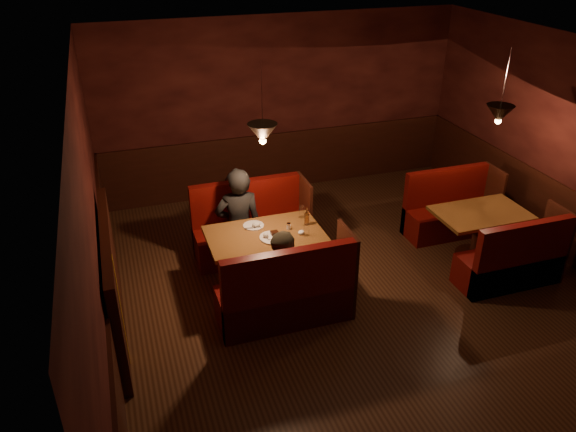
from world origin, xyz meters
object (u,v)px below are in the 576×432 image
object	(u,v)px
main_table	(266,245)
second_bench_near	(513,264)
main_bench_far	(251,232)
second_table	(479,224)
main_bench_near	(288,298)
second_bench_far	(449,213)
diner_b	(286,263)
diner_a	(238,205)

from	to	relation	value
main_table	second_bench_near	size ratio (longest dim) A/B	1.04
main_bench_far	second_table	size ratio (longest dim) A/B	1.27
main_bench_near	second_bench_far	distance (m)	3.22
second_bench_far	second_bench_near	bearing A→B (deg)	-90.00
main_table	diner_b	bearing A→B (deg)	-85.96
diner_a	second_table	bearing A→B (deg)	167.97
main_bench_far	second_bench_far	bearing A→B (deg)	-6.12
main_bench_far	diner_b	size ratio (longest dim) A/B	1.09
diner_a	second_bench_near	bearing A→B (deg)	156.68
second_table	second_bench_far	distance (m)	0.76
second_bench_far	diner_a	xyz separation A→B (m)	(-3.15, 0.18, 0.55)
main_bench_near	diner_b	bearing A→B (deg)	78.78
main_bench_near	second_table	distance (m)	2.98
main_table	main_bench_near	xyz separation A→B (m)	(0.02, -0.81, -0.25)
main_bench_near	main_table	bearing A→B (deg)	91.10
main_bench_near	second_table	size ratio (longest dim) A/B	1.27
second_bench_near	diner_a	xyz separation A→B (m)	(-3.15, 1.64, 0.55)
diner_b	main_table	bearing A→B (deg)	110.03
diner_b	diner_a	bearing A→B (deg)	116.06
main_bench_near	second_bench_near	bearing A→B (deg)	-3.37
second_table	diner_b	distance (m)	2.93
main_bench_near	second_table	world-z (taller)	main_bench_near
diner_a	diner_b	bearing A→B (deg)	104.25
main_table	second_bench_far	bearing A→B (deg)	9.33
main_table	second_table	world-z (taller)	main_table
diner_a	main_table	bearing A→B (deg)	109.98
main_bench_near	second_bench_far	xyz separation A→B (m)	(2.95, 1.29, -0.03)
second_table	second_bench_near	size ratio (longest dim) A/B	0.90
second_table	diner_a	size ratio (longest dim) A/B	0.71
second_bench_far	second_bench_near	world-z (taller)	same
main_table	diner_a	xyz separation A→B (m)	(-0.19, 0.66, 0.28)
second_bench_far	second_bench_near	distance (m)	1.47
main_bench_near	diner_a	size ratio (longest dim) A/B	0.91
main_bench_far	second_bench_near	bearing A→B (deg)	-31.14
second_table	diner_a	world-z (taller)	diner_a
main_bench_far	main_bench_near	distance (m)	1.61
second_table	main_bench_near	bearing A→B (deg)	-169.17
diner_a	main_bench_far	bearing A→B (deg)	-140.97
main_table	second_bench_near	world-z (taller)	main_table
main_table	diner_a	world-z (taller)	diner_a
diner_b	main_bench_far	bearing A→B (deg)	107.19
second_bench_near	diner_a	bearing A→B (deg)	152.50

